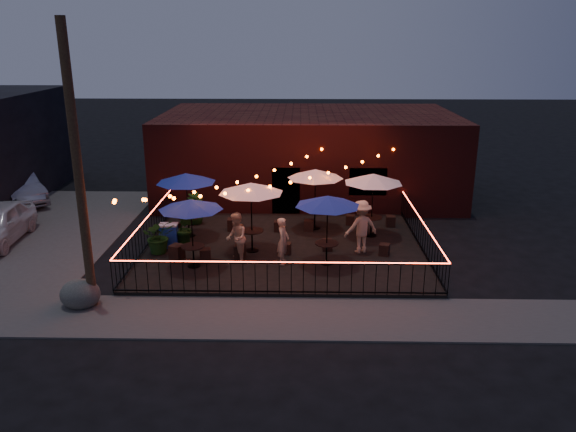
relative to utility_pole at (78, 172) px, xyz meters
name	(u,v)px	position (x,y,z in m)	size (l,w,h in m)	color
ground	(281,272)	(5.40, 2.60, -4.00)	(110.00, 110.00, 0.00)	black
patio	(283,248)	(5.40, 4.60, -3.92)	(10.00, 8.00, 0.15)	black
sidewalk	(278,318)	(5.40, -0.65, -3.98)	(18.00, 2.50, 0.05)	#484442
brick_building	(308,154)	(6.40, 12.59, -2.00)	(14.00, 8.00, 4.00)	#3B1110
utility_pole	(78,172)	(0.00, 0.00, 0.00)	(0.26, 0.26, 8.00)	#351F15
fence_front	(279,278)	(5.40, 0.60, -3.34)	(10.00, 0.04, 1.04)	black
fence_left	(147,232)	(0.40, 4.60, -3.34)	(0.04, 8.00, 1.04)	black
fence_right	(421,234)	(10.40, 4.60, -3.34)	(0.04, 8.00, 1.04)	black
festoon_lights	(254,186)	(4.39, 4.30, -1.48)	(10.02, 8.72, 1.32)	#FF4A03
cafe_table_0	(191,205)	(2.46, 2.67, -1.72)	(2.23, 2.23, 2.33)	black
cafe_table_1	(186,179)	(1.73, 5.67, -1.58)	(2.95, 2.95, 2.48)	black
cafe_table_2	(251,189)	(4.30, 4.14, -1.54)	(2.87, 2.87, 2.52)	black
cafe_table_3	(315,175)	(6.60, 6.68, -1.63)	(2.40, 2.40, 2.43)	black
cafe_table_4	(328,202)	(6.91, 3.01, -1.67)	(2.57, 2.57, 2.39)	black
cafe_table_5	(373,179)	(8.75, 5.85, -1.60)	(2.95, 2.95, 2.46)	black
bistro_chair_0	(177,252)	(1.75, 3.34, -3.60)	(0.42, 0.42, 0.50)	black
bistro_chair_1	(205,255)	(2.77, 3.17, -3.63)	(0.37, 0.37, 0.44)	black
bistro_chair_2	(175,228)	(1.14, 5.96, -3.65)	(0.34, 0.34, 0.40)	black
bistro_chair_3	(233,225)	(3.34, 6.37, -3.61)	(0.40, 0.40, 0.48)	black
bistro_chair_4	(240,251)	(3.92, 3.49, -3.63)	(0.38, 0.38, 0.44)	black
bistro_chair_5	(286,248)	(5.52, 3.89, -3.65)	(0.34, 0.34, 0.40)	black
bistro_chair_6	(279,226)	(5.16, 6.32, -3.64)	(0.35, 0.35, 0.41)	black
bistro_chair_7	(309,225)	(6.37, 6.41, -3.63)	(0.37, 0.37, 0.44)	black
bistro_chair_8	(327,245)	(6.99, 4.26, -3.65)	(0.35, 0.35, 0.41)	black
bistro_chair_9	(384,250)	(8.98, 3.83, -3.65)	(0.35, 0.35, 0.41)	black
bistro_chair_10	(350,220)	(8.07, 7.19, -3.65)	(0.34, 0.34, 0.40)	black
bistro_chair_11	(391,221)	(9.69, 7.02, -3.64)	(0.36, 0.36, 0.43)	black
patron_a	(283,241)	(5.44, 3.01, -3.04)	(0.59, 0.39, 1.61)	#D8B08D
patron_b	(236,238)	(3.86, 3.11, -2.98)	(0.85, 0.66, 1.74)	tan
patron_c	(361,227)	(8.17, 4.12, -2.90)	(1.23, 0.71, 1.91)	tan
potted_shrub_a	(159,236)	(1.02, 3.90, -3.22)	(1.14, 0.98, 1.26)	#134110
potted_shrub_b	(185,228)	(1.82, 4.63, -3.17)	(0.75, 0.60, 1.36)	#0C3A0C
potted_shrub_c	(195,209)	(1.71, 7.20, -3.22)	(0.71, 0.71, 1.27)	#0D380C
cooler	(169,235)	(1.23, 4.48, -3.41)	(0.69, 0.51, 0.88)	blue
boulder	(80,294)	(-0.34, -0.05, -3.60)	(1.02, 0.87, 0.79)	#44443F
car_silver	(17,187)	(-7.31, 10.58, -3.26)	(1.57, 4.50, 1.48)	#96959C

